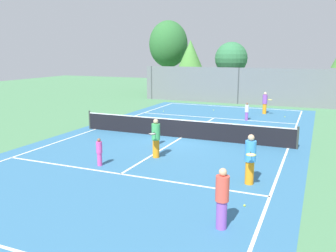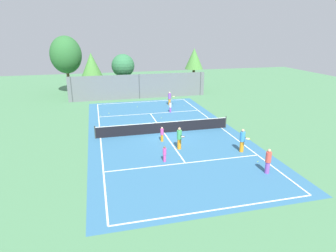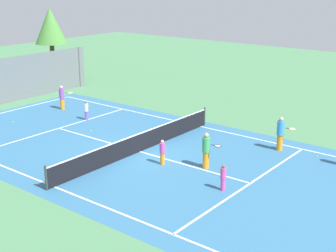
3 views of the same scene
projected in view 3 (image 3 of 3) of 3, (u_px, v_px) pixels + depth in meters
name	position (u px, v px, depth m)	size (l,w,h in m)	color
ground_plane	(140.00, 152.00, 24.60)	(80.00, 80.00, 0.00)	#4C8456
court_surface	(140.00, 152.00, 24.60)	(13.00, 25.00, 0.01)	teal
tennis_net	(140.00, 142.00, 24.44)	(11.90, 0.10, 1.10)	#333833
tree_1	(50.00, 26.00, 40.11)	(2.68, 2.68, 6.16)	brown
player_0	(86.00, 110.00, 29.90)	(0.26, 0.26, 1.21)	purple
player_1	(162.00, 152.00, 22.76)	(0.26, 0.26, 1.23)	orange
player_2	(206.00, 150.00, 22.26)	(0.47, 0.95, 1.72)	orange
player_4	(62.00, 97.00, 32.23)	(0.82, 0.81, 1.63)	orange
player_5	(223.00, 177.00, 19.99)	(0.24, 0.24, 1.15)	#D14799
player_6	(281.00, 133.00, 24.57)	(0.50, 0.96, 1.78)	orange
ball_crate	(109.00, 149.00, 24.50)	(0.38, 0.33, 0.43)	blue
tennis_ball_1	(91.00, 131.00, 27.81)	(0.07, 0.07, 0.07)	#CCE533
tennis_ball_3	(317.00, 156.00, 23.86)	(0.07, 0.07, 0.07)	#CCE533
tennis_ball_4	(81.00, 162.00, 23.16)	(0.07, 0.07, 0.07)	#CCE533
tennis_ball_5	(89.00, 106.00, 33.11)	(0.07, 0.07, 0.07)	#CCE533
tennis_ball_7	(13.00, 122.00, 29.54)	(0.07, 0.07, 0.07)	#CCE533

